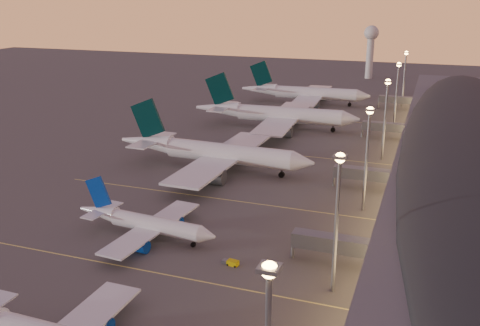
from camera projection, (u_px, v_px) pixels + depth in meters
name	position (u px, v px, depth m)	size (l,w,h in m)	color
ground	(154.00, 258.00, 107.46)	(700.00, 700.00, 0.00)	#43403D
airliner_narrow_north	(145.00, 223.00, 116.29)	(34.76, 31.14, 12.41)	silver
airliner_wide_near	(213.00, 152.00, 161.19)	(63.32, 57.57, 20.29)	silver
airliner_wide_mid	(275.00, 114.00, 210.76)	(66.36, 60.44, 21.24)	silver
airliner_wide_far	(305.00, 93.00, 257.69)	(62.66, 57.07, 20.06)	silver
terminal_building	(474.00, 151.00, 149.57)	(56.35, 255.00, 17.46)	#515157
light_masts	(379.00, 119.00, 148.65)	(2.20, 217.20, 25.90)	gray
radar_tower	(371.00, 43.00, 330.50)	(9.00, 9.00, 32.50)	silver
lane_markings	(227.00, 192.00, 143.29)	(90.00, 180.36, 0.00)	#D8C659
baggage_tug_c	(231.00, 263.00, 104.87)	(3.53, 1.81, 1.01)	#C0A702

